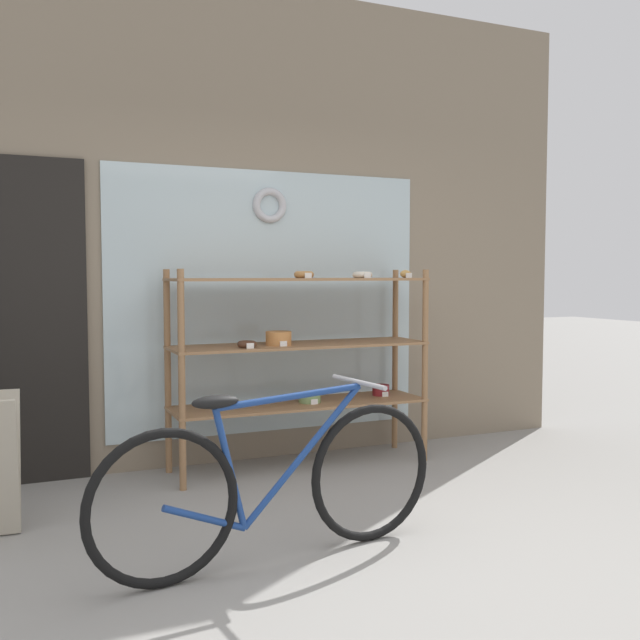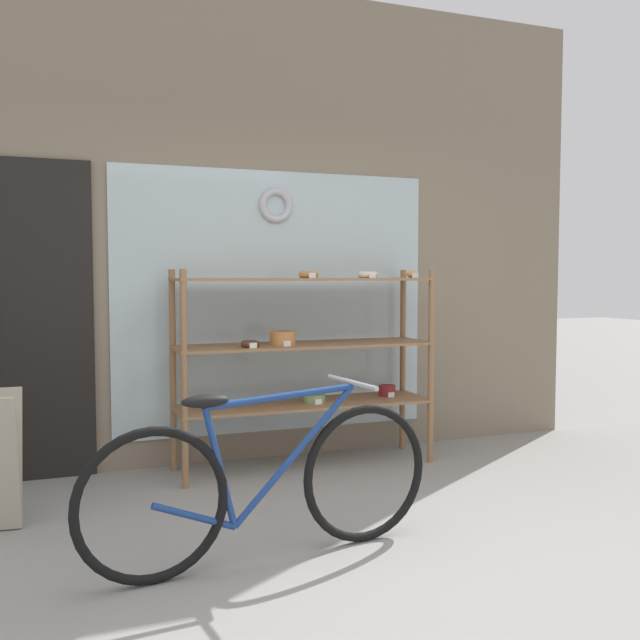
% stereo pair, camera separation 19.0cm
% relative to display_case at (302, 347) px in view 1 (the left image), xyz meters
% --- Properties ---
extents(ground_plane, '(30.00, 30.00, 0.00)m').
position_rel_display_case_xyz_m(ground_plane, '(-0.32, -1.91, -0.85)').
color(ground_plane, gray).
extents(storefront_facade, '(5.49, 0.13, 3.41)m').
position_rel_display_case_xyz_m(storefront_facade, '(-0.36, 0.38, 0.81)').
color(storefront_facade, gray).
rests_on(storefront_facade, ground_plane).
extents(display_case, '(1.80, 0.48, 1.39)m').
position_rel_display_case_xyz_m(display_case, '(0.00, 0.00, 0.00)').
color(display_case, '#8E6642').
rests_on(display_case, ground_plane).
extents(bicycle, '(1.77, 0.46, 0.83)m').
position_rel_display_case_xyz_m(bicycle, '(-0.74, -1.50, -0.47)').
color(bicycle, black).
rests_on(bicycle, ground_plane).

